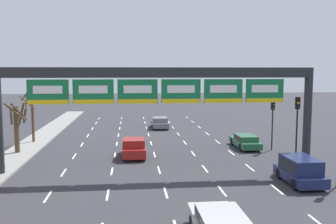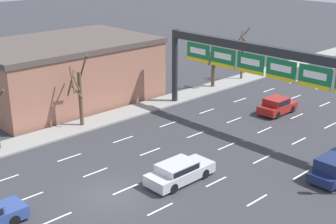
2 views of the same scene
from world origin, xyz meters
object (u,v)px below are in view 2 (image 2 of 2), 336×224
(tree_bare_furthest, at_px, (242,53))
(suv_navy, at_px, (335,167))
(car_silver, at_px, (179,171))
(tree_bare_second, at_px, (79,93))
(tree_bare_closest, at_px, (214,65))
(sign_gantry, at_px, (267,65))
(car_red, at_px, (277,105))

(tree_bare_furthest, bearing_deg, suv_navy, -37.59)
(car_silver, relative_size, tree_bare_second, 0.80)
(suv_navy, distance_m, tree_bare_closest, 22.49)
(sign_gantry, relative_size, tree_bare_second, 3.61)
(car_red, distance_m, tree_bare_closest, 10.05)
(sign_gantry, bearing_deg, tree_bare_closest, 149.87)
(tree_bare_second, distance_m, tree_bare_furthest, 22.07)
(tree_bare_closest, bearing_deg, car_silver, -54.32)
(car_silver, height_order, car_red, car_red)
(sign_gantry, height_order, car_red, sign_gantry)
(car_silver, distance_m, tree_bare_second, 13.18)
(car_red, height_order, tree_bare_second, tree_bare_second)
(car_silver, height_order, tree_bare_furthest, tree_bare_furthest)
(suv_navy, bearing_deg, car_silver, -131.96)
(tree_bare_closest, bearing_deg, suv_navy, -27.66)
(tree_bare_closest, relative_size, tree_bare_second, 0.70)
(tree_bare_second, bearing_deg, sign_gantry, 42.73)
(suv_navy, distance_m, tree_bare_furthest, 25.23)
(suv_navy, xyz_separation_m, tree_bare_second, (-19.85, -6.74, 2.06))
(car_red, xyz_separation_m, tree_bare_second, (-9.66, -15.06, 2.18))
(suv_navy, bearing_deg, sign_gantry, 155.87)
(suv_navy, height_order, car_red, suv_navy)
(suv_navy, xyz_separation_m, tree_bare_furthest, (-19.91, 15.33, 2.23))
(sign_gantry, xyz_separation_m, car_red, (-1.73, 4.54, -4.90))
(car_silver, xyz_separation_m, tree_bare_furthest, (-13.02, 22.99, 2.40))
(car_silver, distance_m, suv_navy, 10.31)
(sign_gantry, bearing_deg, tree_bare_second, -137.27)
(tree_bare_closest, bearing_deg, sign_gantry, -30.13)
(suv_navy, height_order, tree_bare_second, tree_bare_second)
(suv_navy, relative_size, tree_bare_second, 0.65)
(car_silver, xyz_separation_m, suv_navy, (6.89, 7.66, 0.17))
(sign_gantry, height_order, car_silver, sign_gantry)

